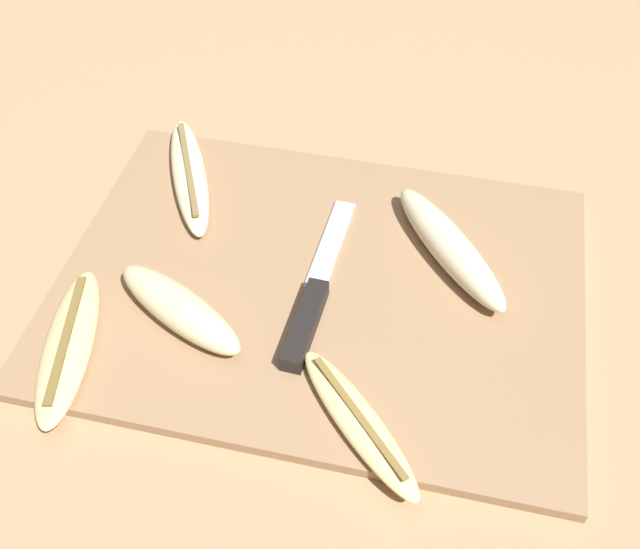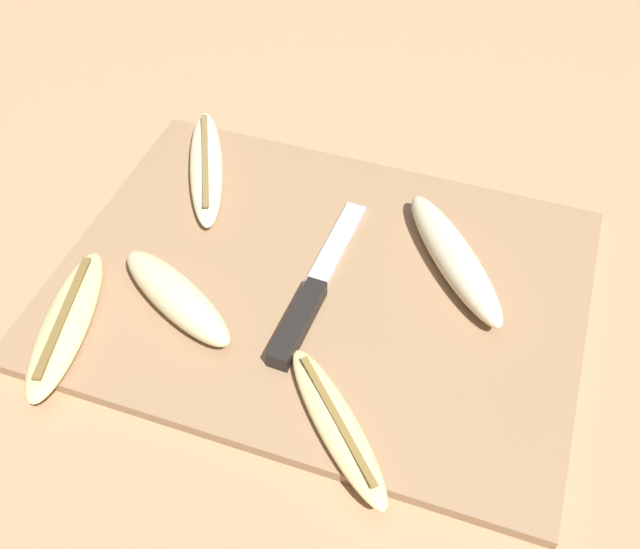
% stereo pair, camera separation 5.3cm
% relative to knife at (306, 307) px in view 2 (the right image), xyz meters
% --- Properties ---
extents(ground_plane, '(4.00, 4.00, 0.00)m').
position_rel_knife_xyz_m(ground_plane, '(0.00, 0.04, -0.02)').
color(ground_plane, tan).
extents(cutting_board, '(0.51, 0.38, 0.01)m').
position_rel_knife_xyz_m(cutting_board, '(0.00, 0.04, -0.01)').
color(cutting_board, '#997551').
rests_on(cutting_board, ground_plane).
extents(knife, '(0.03, 0.23, 0.02)m').
position_rel_knife_xyz_m(knife, '(0.00, 0.00, 0.00)').
color(knife, black).
rests_on(knife, cutting_board).
extents(banana_pale_long, '(0.14, 0.17, 0.03)m').
position_rel_knife_xyz_m(banana_pale_long, '(0.12, 0.10, 0.01)').
color(banana_pale_long, beige).
rests_on(banana_pale_long, cutting_board).
extents(banana_cream_curved, '(0.12, 0.19, 0.02)m').
position_rel_knife_xyz_m(banana_cream_curved, '(-0.17, 0.15, 0.00)').
color(banana_cream_curved, beige).
rests_on(banana_cream_curved, cutting_board).
extents(banana_spotted_left, '(0.08, 0.18, 0.02)m').
position_rel_knife_xyz_m(banana_spotted_left, '(-0.20, -0.09, 0.00)').
color(banana_spotted_left, '#DBC684').
rests_on(banana_spotted_left, cutting_board).
extents(banana_golden_short, '(0.14, 0.14, 0.02)m').
position_rel_knife_xyz_m(banana_golden_short, '(0.07, -0.11, 0.00)').
color(banana_golden_short, '#EDD689').
rests_on(banana_golden_short, cutting_board).
extents(banana_soft_right, '(0.15, 0.11, 0.03)m').
position_rel_knife_xyz_m(banana_soft_right, '(-0.12, -0.04, 0.01)').
color(banana_soft_right, beige).
rests_on(banana_soft_right, cutting_board).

